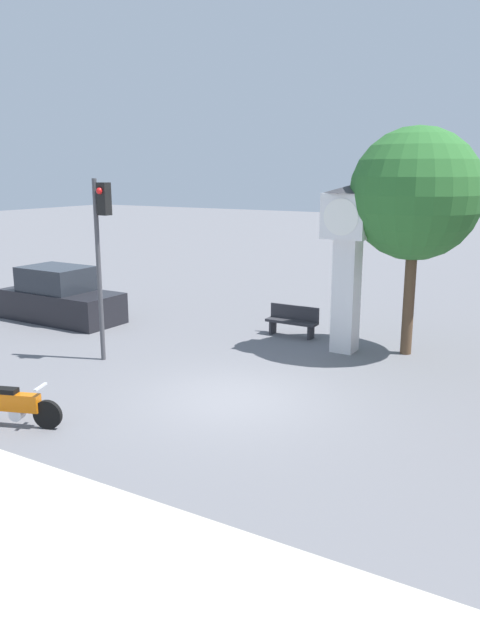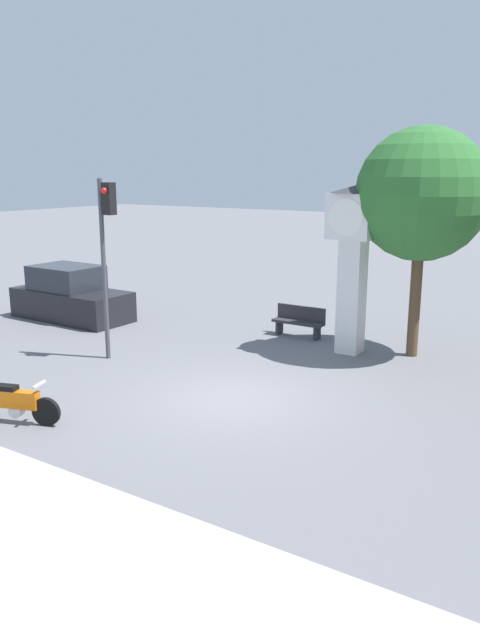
# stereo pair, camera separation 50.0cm
# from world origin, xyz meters

# --- Properties ---
(ground_plane) EXTENTS (120.00, 120.00, 0.00)m
(ground_plane) POSITION_xyz_m (0.00, 0.00, 0.00)
(ground_plane) COLOR slate
(motorcycle) EXTENTS (1.89, 0.79, 0.87)m
(motorcycle) POSITION_xyz_m (-2.89, -3.47, 0.42)
(motorcycle) COLOR black
(motorcycle) RESTS_ON ground_plane
(clock_tower) EXTENTS (1.42, 1.42, 4.52)m
(clock_tower) POSITION_xyz_m (0.70, 4.78, 3.02)
(clock_tower) COLOR white
(clock_tower) RESTS_ON ground_plane
(traffic_light) EXTENTS (0.50, 0.35, 4.70)m
(traffic_light) POSITION_xyz_m (-4.35, 0.74, 3.21)
(traffic_light) COLOR #47474C
(traffic_light) RESTS_ON ground_plane
(street_tree) EXTENTS (3.43, 3.43, 6.01)m
(street_tree) POSITION_xyz_m (2.24, 5.41, 4.28)
(street_tree) COLOR brown
(street_tree) RESTS_ON ground_plane
(bench) EXTENTS (1.60, 0.44, 0.92)m
(bench) POSITION_xyz_m (-1.27, 5.53, 0.49)
(bench) COLOR #2D2D33
(bench) RESTS_ON ground_plane
(parked_car) EXTENTS (4.22, 1.85, 1.80)m
(parked_car) POSITION_xyz_m (-8.82, 3.39, 0.75)
(parked_car) COLOR black
(parked_car) RESTS_ON ground_plane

